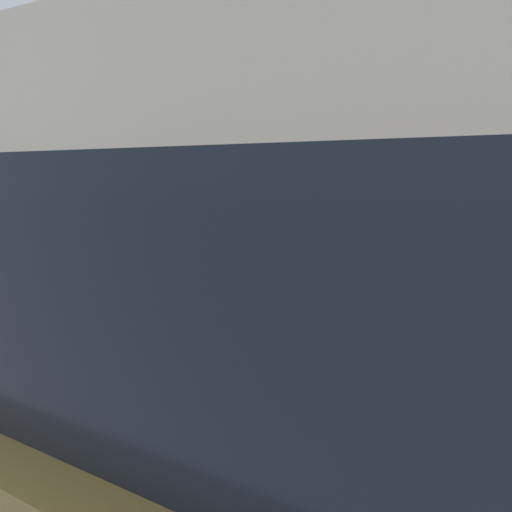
{
  "coord_description": "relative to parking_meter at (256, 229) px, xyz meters",
  "views": [
    {
      "loc": [
        1.36,
        -1.74,
        1.76
      ],
      "look_at": [
        -0.03,
        1.28,
        1.06
      ],
      "focal_mm": 28.0,
      "sensor_mm": 36.0,
      "label": 1
    }
  ],
  "objects": [
    {
      "name": "sidewalk",
      "position": [
        0.03,
        0.93,
        -1.24
      ],
      "size": [
        24.0,
        2.8,
        0.1
      ],
      "color": "#9E9B96",
      "rests_on": "ground_plane"
    },
    {
      "name": "building_facade",
      "position": [
        0.03,
        4.18,
        1.5
      ],
      "size": [
        24.0,
        0.3,
        5.58
      ],
      "color": "beige",
      "rests_on": "ground_plane"
    },
    {
      "name": "parking_meter",
      "position": [
        0.0,
        0.0,
        0.0
      ],
      "size": [
        0.18,
        0.14,
        1.59
      ],
      "color": "gray",
      "rests_on": "sidewalk"
    },
    {
      "name": "parked_car_beside_meter",
      "position": [
        0.82,
        -1.62,
        -0.39
      ],
      "size": [
        5.04,
        2.04,
        1.8
      ],
      "rotation": [
        0.0,
        0.0,
        -0.02
      ],
      "color": "black",
      "rests_on": "ground_plane"
    },
    {
      "name": "ground_plane",
      "position": [
        0.03,
        -1.27,
        -1.29
      ],
      "size": [
        60.0,
        60.0,
        0.0
      ],
      "primitive_type": "plane",
      "color": "#47474C"
    }
  ]
}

